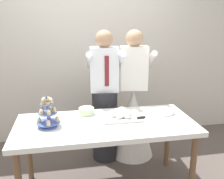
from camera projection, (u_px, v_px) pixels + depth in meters
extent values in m
cube|color=beige|center=(90.00, 42.00, 3.66)|extent=(5.20, 0.10, 2.90)
cube|color=white|center=(106.00, 125.00, 2.54)|extent=(1.80, 0.80, 0.05)
cylinder|color=brown|center=(193.00, 168.00, 2.49)|extent=(0.06, 0.06, 0.72)
cylinder|color=brown|center=(29.00, 151.00, 2.81)|extent=(0.06, 0.06, 0.72)
cylinder|color=brown|center=(167.00, 138.00, 3.10)|extent=(0.06, 0.06, 0.72)
cylinder|color=#4C66B2|center=(49.00, 126.00, 2.44)|extent=(0.17, 0.17, 0.01)
cylinder|color=#4C66B2|center=(47.00, 112.00, 2.40)|extent=(0.01, 0.01, 0.31)
cylinder|color=#4C66B2|center=(48.00, 122.00, 2.43)|extent=(0.23, 0.23, 0.01)
cylinder|color=#D1B784|center=(57.00, 120.00, 2.44)|extent=(0.04, 0.04, 0.03)
sphere|color=#D6B27A|center=(57.00, 118.00, 2.43)|extent=(0.04, 0.04, 0.04)
cylinder|color=#D1B784|center=(49.00, 117.00, 2.51)|extent=(0.04, 0.04, 0.03)
sphere|color=beige|center=(49.00, 115.00, 2.50)|extent=(0.04, 0.04, 0.04)
cylinder|color=#D1B784|center=(39.00, 121.00, 2.42)|extent=(0.04, 0.04, 0.03)
sphere|color=beige|center=(39.00, 118.00, 2.42)|extent=(0.04, 0.04, 0.04)
cylinder|color=#D1B784|center=(48.00, 124.00, 2.34)|extent=(0.04, 0.04, 0.03)
sphere|color=#EAB7C6|center=(48.00, 122.00, 2.34)|extent=(0.04, 0.04, 0.04)
cylinder|color=#4C66B2|center=(48.00, 113.00, 2.40)|extent=(0.18, 0.18, 0.01)
cylinder|color=#D1B784|center=(54.00, 111.00, 2.41)|extent=(0.04, 0.04, 0.03)
sphere|color=#D6B27A|center=(54.00, 109.00, 2.40)|extent=(0.04, 0.04, 0.04)
cylinder|color=#D1B784|center=(49.00, 109.00, 2.46)|extent=(0.04, 0.04, 0.03)
sphere|color=white|center=(49.00, 107.00, 2.45)|extent=(0.04, 0.04, 0.04)
cylinder|color=#D1B784|center=(42.00, 111.00, 2.42)|extent=(0.04, 0.04, 0.03)
sphere|color=brown|center=(42.00, 108.00, 2.41)|extent=(0.04, 0.04, 0.04)
cylinder|color=#D1B784|center=(42.00, 113.00, 2.36)|extent=(0.04, 0.04, 0.03)
sphere|color=white|center=(41.00, 111.00, 2.35)|extent=(0.04, 0.04, 0.04)
cylinder|color=#D1B784|center=(49.00, 114.00, 2.34)|extent=(0.04, 0.04, 0.03)
sphere|color=white|center=(48.00, 111.00, 2.34)|extent=(0.04, 0.04, 0.04)
cylinder|color=#4C66B2|center=(47.00, 104.00, 2.38)|extent=(0.13, 0.13, 0.01)
cylinder|color=#D1B784|center=(51.00, 102.00, 2.38)|extent=(0.04, 0.04, 0.03)
sphere|color=white|center=(51.00, 100.00, 2.37)|extent=(0.04, 0.04, 0.04)
cylinder|color=#D1B784|center=(49.00, 101.00, 2.41)|extent=(0.04, 0.04, 0.03)
sphere|color=#D6B27A|center=(48.00, 98.00, 2.40)|extent=(0.04, 0.04, 0.04)
cylinder|color=#D1B784|center=(44.00, 101.00, 2.39)|extent=(0.04, 0.04, 0.03)
sphere|color=beige|center=(44.00, 99.00, 2.39)|extent=(0.04, 0.04, 0.04)
cylinder|color=#D1B784|center=(43.00, 103.00, 2.35)|extent=(0.04, 0.04, 0.03)
sphere|color=#D6B27A|center=(43.00, 100.00, 2.34)|extent=(0.04, 0.04, 0.04)
cylinder|color=#D1B784|center=(48.00, 103.00, 2.34)|extent=(0.04, 0.04, 0.03)
sphere|color=brown|center=(48.00, 101.00, 2.34)|extent=(0.04, 0.04, 0.04)
cube|color=silver|center=(122.00, 117.00, 2.65)|extent=(0.42, 0.31, 0.02)
sphere|color=white|center=(128.00, 113.00, 2.65)|extent=(0.07, 0.07, 0.07)
sphere|color=white|center=(123.00, 112.00, 2.68)|extent=(0.08, 0.08, 0.08)
sphere|color=white|center=(118.00, 112.00, 2.69)|extent=(0.08, 0.08, 0.08)
sphere|color=white|center=(114.00, 114.00, 2.62)|extent=(0.08, 0.08, 0.08)
sphere|color=white|center=(120.00, 116.00, 2.57)|extent=(0.08, 0.08, 0.08)
sphere|color=white|center=(127.00, 115.00, 2.58)|extent=(0.09, 0.09, 0.09)
sphere|color=white|center=(122.00, 112.00, 2.63)|extent=(0.11, 0.11, 0.11)
sphere|color=#2D1938|center=(119.00, 108.00, 2.65)|extent=(0.02, 0.02, 0.02)
sphere|color=#2D1938|center=(117.00, 107.00, 2.64)|extent=(0.02, 0.02, 0.02)
sphere|color=#DB474C|center=(122.00, 108.00, 2.63)|extent=(0.02, 0.02, 0.02)
sphere|color=#B21923|center=(121.00, 110.00, 2.61)|extent=(0.02, 0.02, 0.02)
sphere|color=#DB474C|center=(122.00, 109.00, 2.61)|extent=(0.02, 0.02, 0.02)
sphere|color=#DB474C|center=(119.00, 108.00, 2.63)|extent=(0.02, 0.02, 0.02)
cube|color=silver|center=(127.00, 120.00, 2.54)|extent=(0.23, 0.04, 0.00)
cube|color=black|center=(141.00, 117.00, 2.58)|extent=(0.09, 0.03, 0.02)
cylinder|color=white|center=(165.00, 113.00, 2.78)|extent=(0.21, 0.21, 0.01)
cylinder|color=white|center=(164.00, 112.00, 2.77)|extent=(0.21, 0.21, 0.01)
cylinder|color=white|center=(165.00, 111.00, 2.77)|extent=(0.21, 0.21, 0.01)
cylinder|color=white|center=(164.00, 110.00, 2.77)|extent=(0.21, 0.21, 0.01)
cylinder|color=white|center=(86.00, 115.00, 2.73)|extent=(0.24, 0.24, 0.01)
cylinder|color=beige|center=(86.00, 111.00, 2.72)|extent=(0.17, 0.17, 0.07)
cylinder|color=#232328|center=(105.00, 125.00, 3.24)|extent=(0.32, 0.32, 0.92)
cube|color=white|center=(104.00, 70.00, 3.04)|extent=(0.36, 0.24, 0.54)
sphere|color=tan|center=(104.00, 39.00, 2.94)|extent=(0.21, 0.21, 0.21)
cylinder|color=white|center=(90.00, 61.00, 3.00)|extent=(0.13, 0.49, 0.28)
cylinder|color=white|center=(121.00, 60.00, 3.02)|extent=(0.13, 0.49, 0.28)
cube|color=maroon|center=(107.00, 71.00, 2.94)|extent=(0.05, 0.02, 0.36)
cone|color=white|center=(132.00, 122.00, 3.33)|extent=(0.56, 0.56, 0.92)
cube|color=white|center=(134.00, 68.00, 3.13)|extent=(0.37, 0.25, 0.54)
sphere|color=tan|center=(134.00, 38.00, 3.03)|extent=(0.21, 0.21, 0.21)
cylinder|color=white|center=(120.00, 59.00, 3.10)|extent=(0.16, 0.49, 0.28)
cylinder|color=white|center=(151.00, 59.00, 3.11)|extent=(0.16, 0.49, 0.28)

